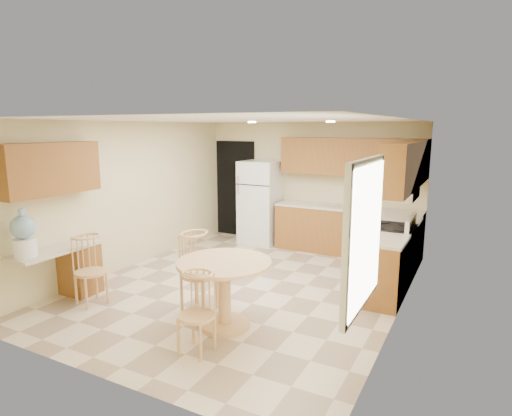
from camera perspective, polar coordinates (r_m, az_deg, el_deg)
The scene contains 30 objects.
floor at distance 6.65m, azimuth -1.63°, elevation -10.45°, with size 5.50×5.50×0.00m, color beige.
ceiling at distance 6.20m, azimuth -1.76°, elevation 11.65°, with size 4.50×5.50×0.02m, color white.
wall_back at distance 8.77m, azimuth 7.19°, elevation 3.12°, with size 4.50×0.02×2.50m, color beige.
wall_front at distance 4.20m, azimuth -20.59°, elevation -5.89°, with size 4.50×0.02×2.50m, color beige.
wall_left at distance 7.65m, azimuth -16.54°, elevation 1.64°, with size 0.02×5.50×2.50m, color beige.
wall_right at distance 5.57m, azimuth 18.90°, elevation -1.77°, with size 0.02×5.50×2.50m, color beige.
doorway at distance 9.54m, azimuth -2.76°, elevation 2.59°, with size 0.90×0.02×2.10m, color black.
base_cab_back at distance 8.37m, azimuth 11.94°, elevation -3.08°, with size 2.75×0.60×0.87m, color #955D26.
counter_back at distance 8.28m, azimuth 12.06°, elevation -0.02°, with size 2.75×0.63×0.04m, color beige.
base_cab_right_a at distance 7.59m, azimuth 18.53°, elevation -4.85°, with size 0.60×0.59×0.87m, color #955D26.
counter_right_a at distance 7.48m, azimuth 18.74°, elevation -1.49°, with size 0.63×0.59×0.04m, color beige.
base_cab_right_b at distance 6.22m, azimuth 16.29°, elevation -8.15°, with size 0.60×0.80×0.87m, color #955D26.
counter_right_b at distance 6.09m, azimuth 16.51°, elevation -4.09°, with size 0.63×0.80×0.04m, color beige.
upper_cab_back at distance 8.29m, azimuth 12.58°, elevation 6.67°, with size 2.75×0.33×0.70m, color #955D26.
upper_cab_right at distance 6.70m, azimuth 19.48°, elevation 5.41°, with size 0.33×2.42×0.70m, color #955D26.
upper_cab_left at distance 6.41m, azimuth -25.77°, elevation 4.74°, with size 0.33×1.40×0.70m, color #955D26.
sink at distance 8.28m, azimuth 11.90°, elevation 0.15°, with size 0.78×0.44×0.01m, color silver.
range_hood at distance 6.73m, azimuth 18.50°, elevation 1.80°, with size 0.50×0.76×0.14m, color silver.
desk_pedestal at distance 6.80m, azimuth -22.41°, elevation -7.56°, with size 0.48×0.42×0.72m, color #955D26.
desk_top at distance 6.47m, azimuth -25.23°, elevation -5.09°, with size 0.50×1.20×0.04m, color beige.
window at distance 3.75m, azimuth 14.28°, elevation -3.52°, with size 0.06×1.12×1.30m.
can_light_a at distance 7.49m, azimuth -0.54°, elevation 11.38°, with size 0.14×0.14×0.02m, color white.
can_light_b at distance 6.93m, azimuth 9.90°, elevation 11.28°, with size 0.14×0.14×0.02m, color white.
refrigerator at distance 8.89m, azimuth 0.59°, elevation 0.76°, with size 0.76×0.74×1.72m.
stove at distance 6.94m, azimuth 17.42°, elevation -5.93°, with size 0.65×0.76×1.09m.
dining_table at distance 5.22m, azimuth -4.24°, elevation -10.10°, with size 1.13×1.13×0.84m.
chair_table_a at distance 5.59m, azimuth -8.26°, elevation -7.74°, with size 0.46×0.60×1.05m.
chair_table_b at distance 4.63m, azimuth -8.64°, elevation -13.10°, with size 0.39×0.39×0.88m.
chair_desk at distance 6.23m, azimuth -21.93°, elevation -7.10°, with size 0.42×0.54×0.95m.
water_crock at distance 6.17m, azimuth -28.56°, elevation -3.21°, with size 0.30×0.30×0.63m.
Camera 1 is at (3.05, -5.39, 2.40)m, focal length 30.00 mm.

